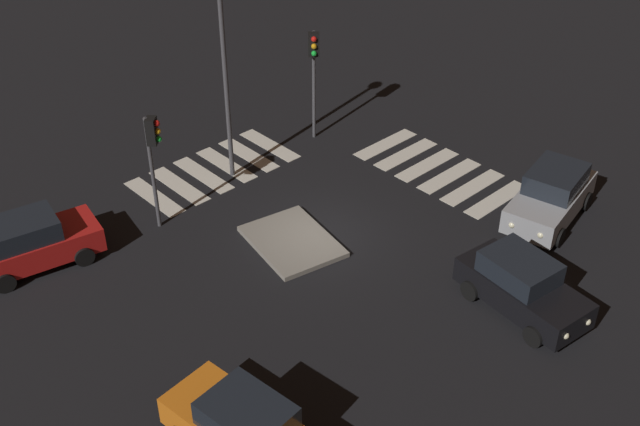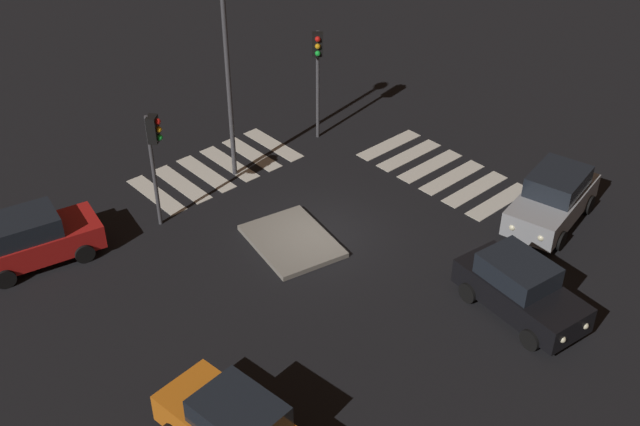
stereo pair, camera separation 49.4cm
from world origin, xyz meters
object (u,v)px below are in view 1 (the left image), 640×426
object	(u,v)px
traffic_island	(292,241)
street_lamp	(223,50)
car_black	(522,286)
traffic_light_north	(153,146)
car_silver	(551,196)
car_red	(32,242)
traffic_light_east	(314,60)

from	to	relation	value
traffic_island	street_lamp	world-z (taller)	street_lamp
car_black	traffic_light_north	bearing A→B (deg)	-147.14
traffic_island	car_black	size ratio (longest dim) A/B	0.87
car_silver	traffic_light_north	world-z (taller)	traffic_light_north
car_silver	car_red	size ratio (longest dim) A/B	1.05
traffic_light_north	traffic_island	bearing A→B (deg)	-6.44
car_black	traffic_light_north	size ratio (longest dim) A/B	1.01
traffic_island	car_silver	world-z (taller)	car_silver
car_black	traffic_island	bearing A→B (deg)	-151.78
traffic_island	traffic_light_east	world-z (taller)	traffic_light_east
car_red	street_lamp	distance (m)	9.40
car_red	traffic_light_east	bearing A→B (deg)	10.77
car_red	street_lamp	world-z (taller)	street_lamp
car_red	traffic_island	bearing A→B (deg)	-24.59
car_silver	traffic_light_east	xyz separation A→B (m)	(10.18, 2.19, 2.64)
car_red	car_silver	bearing A→B (deg)	-23.50
car_black	traffic_light_east	distance (m)	12.97
traffic_island	traffic_light_east	size ratio (longest dim) A/B	0.81
traffic_light_east	traffic_island	bearing A→B (deg)	-7.51
car_silver	traffic_light_east	bearing A→B (deg)	-90.08
car_silver	car_red	world-z (taller)	car_silver
car_silver	car_red	distance (m)	18.06
traffic_island	car_black	bearing A→B (deg)	-158.47
traffic_island	car_black	world-z (taller)	car_black
car_black	car_silver	world-z (taller)	car_silver
traffic_light_east	car_red	bearing A→B (deg)	-49.00
traffic_island	street_lamp	distance (m)	7.33
car_black	car_silver	size ratio (longest dim) A/B	0.94
traffic_island	street_lamp	size ratio (longest dim) A/B	0.50
traffic_island	car_black	distance (m)	8.00
car_black	street_lamp	xyz separation A→B (m)	(12.42, 1.63, 4.37)
street_lamp	car_black	bearing A→B (deg)	-172.52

